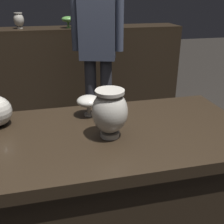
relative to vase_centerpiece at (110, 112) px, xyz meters
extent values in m
cube|color=black|center=(0.03, 0.04, -0.54)|extent=(1.10, 0.59, 0.75)
cube|color=black|center=(0.03, 0.04, -0.14)|extent=(1.20, 0.64, 0.05)
cube|color=black|center=(0.03, 2.24, -0.44)|extent=(2.60, 0.40, 0.95)
cube|color=black|center=(0.03, 2.24, 0.06)|extent=(2.60, 0.40, 0.04)
cylinder|color=gray|center=(0.00, 0.00, -0.10)|extent=(0.08, 0.08, 0.02)
ellipsoid|color=gray|center=(0.00, 0.00, 0.00)|extent=(0.15, 0.15, 0.18)
cylinder|color=gray|center=(0.00, 0.00, 0.08)|extent=(0.12, 0.12, 0.01)
cylinder|color=gray|center=(-0.05, 0.23, -0.11)|extent=(0.04, 0.04, 0.01)
cylinder|color=gray|center=(-0.05, 0.23, -0.08)|extent=(0.02, 0.02, 0.04)
ellipsoid|color=gray|center=(-0.05, 0.23, -0.04)|extent=(0.11, 0.11, 0.05)
cylinder|color=#477A38|center=(0.03, 2.18, 0.08)|extent=(0.05, 0.05, 0.01)
cylinder|color=#477A38|center=(0.03, 2.18, 0.11)|extent=(0.02, 0.02, 0.05)
ellipsoid|color=#477A38|center=(0.03, 2.18, 0.17)|extent=(0.14, 0.14, 0.06)
cylinder|color=gray|center=(0.55, 2.18, 0.08)|extent=(0.05, 0.05, 0.01)
cylinder|color=gray|center=(0.55, 2.18, 0.11)|extent=(0.02, 0.02, 0.04)
ellipsoid|color=gray|center=(0.55, 2.18, 0.15)|extent=(0.12, 0.12, 0.05)
cylinder|color=gray|center=(-0.49, 2.25, 0.09)|extent=(0.07, 0.07, 0.02)
ellipsoid|color=gray|center=(-0.49, 2.25, 0.17)|extent=(0.11, 0.11, 0.15)
cylinder|color=gray|center=(-0.49, 2.25, 0.24)|extent=(0.09, 0.09, 0.01)
cylinder|color=#232328|center=(0.30, 1.48, -0.52)|extent=(0.11, 0.11, 0.78)
cylinder|color=#232328|center=(0.16, 1.52, -0.52)|extent=(0.11, 0.11, 0.78)
cube|color=#333847|center=(0.23, 1.50, 0.18)|extent=(0.36, 0.27, 0.62)
cylinder|color=#333847|center=(0.42, 1.44, 0.21)|extent=(0.07, 0.07, 0.53)
cylinder|color=#333847|center=(0.04, 1.56, 0.21)|extent=(0.07, 0.07, 0.53)
camera|label=1|loc=(-0.22, -0.98, 0.44)|focal=43.83mm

